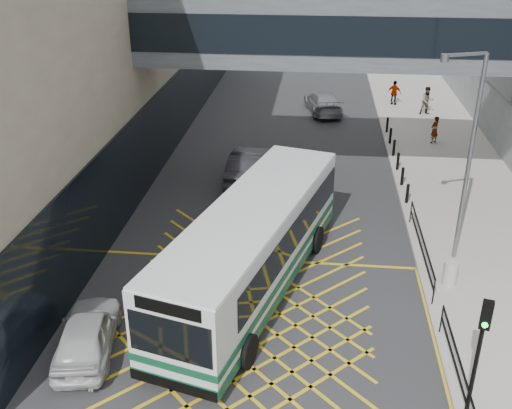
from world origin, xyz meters
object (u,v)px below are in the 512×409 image
(car_dark, at_px, (249,166))
(litter_bin, at_px, (450,273))
(bus, at_px, (254,244))
(pedestrian_b, at_px, (427,101))
(pedestrian_c, at_px, (394,93))
(car_silver, at_px, (323,102))
(street_lamp, at_px, (467,148))
(pedestrian_a, at_px, (435,130))
(traffic_light, at_px, (480,343))
(car_white, at_px, (87,333))

(car_dark, distance_m, litter_bin, 11.95)
(bus, distance_m, pedestrian_b, 23.19)
(car_dark, distance_m, pedestrian_c, 16.27)
(car_silver, bearing_deg, street_lamp, 92.68)
(litter_bin, bearing_deg, pedestrian_a, 83.17)
(car_dark, distance_m, car_silver, 12.62)
(street_lamp, bearing_deg, car_silver, 83.26)
(bus, distance_m, traffic_light, 8.40)
(bus, height_order, pedestrian_a, bus)
(traffic_light, distance_m, pedestrian_a, 21.61)
(pedestrian_b, bearing_deg, car_dark, -144.27)
(bus, xyz_separation_m, car_white, (-4.58, -4.00, -1.07))
(car_white, distance_m, traffic_light, 11.02)
(car_white, distance_m, pedestrian_b, 28.78)
(street_lamp, bearing_deg, pedestrian_b, 63.13)
(car_dark, xyz_separation_m, traffic_light, (7.42, -15.16, 1.75))
(traffic_light, bearing_deg, car_white, -175.13)
(bus, relative_size, litter_bin, 13.66)
(car_silver, bearing_deg, litter_bin, 90.47)
(car_white, relative_size, street_lamp, 0.55)
(car_white, bearing_deg, pedestrian_c, -123.10)
(car_dark, relative_size, car_silver, 1.07)
(car_silver, bearing_deg, traffic_light, 86.18)
(car_dark, xyz_separation_m, litter_bin, (8.13, -8.77, -0.21))
(car_white, distance_m, pedestrian_c, 29.81)
(traffic_light, xyz_separation_m, litter_bin, (0.71, 6.39, -1.96))
(car_dark, relative_size, pedestrian_c, 3.10)
(pedestrian_c, bearing_deg, pedestrian_b, 159.16)
(litter_bin, bearing_deg, pedestrian_b, 83.91)
(car_dark, relative_size, street_lamp, 0.66)
(litter_bin, bearing_deg, car_white, -157.58)
(traffic_light, bearing_deg, pedestrian_c, 101.77)
(car_dark, bearing_deg, car_silver, -103.54)
(car_silver, distance_m, traffic_light, 27.60)
(bus, bearing_deg, car_white, -123.59)
(car_silver, xyz_separation_m, street_lamp, (4.93, -19.01, 3.83))
(street_lamp, distance_m, pedestrian_a, 13.70)
(bus, xyz_separation_m, pedestrian_a, (8.65, 15.72, -0.82))
(car_white, bearing_deg, car_dark, -113.70)
(pedestrian_b, distance_m, pedestrian_c, 2.81)
(car_white, relative_size, car_dark, 0.83)
(car_dark, bearing_deg, pedestrian_a, -144.99)
(car_dark, height_order, pedestrian_a, pedestrian_a)
(pedestrian_a, height_order, pedestrian_c, pedestrian_c)
(traffic_light, bearing_deg, street_lamp, 96.34)
(car_white, xyz_separation_m, street_lamp, (11.80, 6.59, 3.90))
(car_silver, bearing_deg, pedestrian_c, -171.47)
(bus, bearing_deg, car_silver, 99.25)
(litter_bin, bearing_deg, car_silver, 102.33)
(bus, xyz_separation_m, pedestrian_b, (9.06, 21.34, -0.69))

